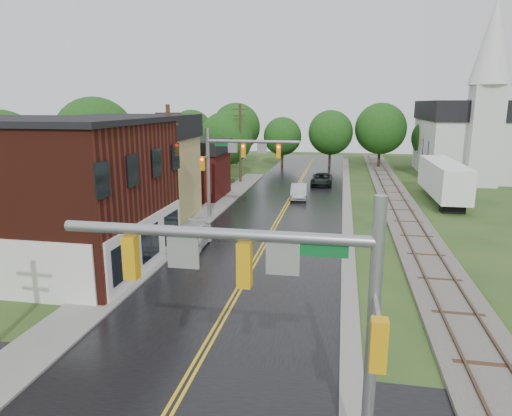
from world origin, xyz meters
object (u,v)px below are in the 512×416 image
(traffic_signal_far, at_px, (234,157))
(tree_left_a, at_px, (1,158))
(traffic_signal_near, at_px, (277,289))
(utility_pole_c, at_px, (240,142))
(tree_left_c, at_px, (169,146))
(pickup_white, at_px, (191,237))
(sedan_silver, at_px, (299,192))
(church, at_px, (468,130))
(suv_dark, at_px, (322,179))
(semi_trailer, at_px, (444,178))
(utility_pole_b, at_px, (170,168))
(tree_left_b, at_px, (96,140))
(brick_building, at_px, (30,192))
(tree_left_e, at_px, (227,140))

(traffic_signal_far, relative_size, tree_left_a, 0.85)
(traffic_signal_near, relative_size, utility_pole_c, 0.82)
(tree_left_a, height_order, tree_left_c, tree_left_a)
(traffic_signal_far, xyz_separation_m, pickup_white, (-1.01, -7.85, -4.26))
(sedan_silver, height_order, pickup_white, sedan_silver)
(church, relative_size, tree_left_c, 2.61)
(church, distance_m, utility_pole_c, 28.54)
(tree_left_c, height_order, suv_dark, tree_left_c)
(utility_pole_c, distance_m, semi_trailer, 22.23)
(traffic_signal_near, bearing_deg, church, 72.28)
(traffic_signal_far, relative_size, tree_left_c, 0.96)
(tree_left_a, bearing_deg, sedan_silver, 34.27)
(traffic_signal_near, height_order, tree_left_a, tree_left_a)
(utility_pole_c, height_order, pickup_white, utility_pole_c)
(traffic_signal_near, height_order, pickup_white, traffic_signal_near)
(traffic_signal_far, bearing_deg, semi_trailer, 29.60)
(utility_pole_b, xyz_separation_m, sedan_silver, (7.60, 13.97, -4.01))
(utility_pole_b, xyz_separation_m, suv_dark, (9.42, 21.85, -4.04))
(utility_pole_c, bearing_deg, tree_left_a, -120.55)
(sedan_silver, bearing_deg, utility_pole_c, 129.83)
(tree_left_b, distance_m, semi_trailer, 32.60)
(traffic_signal_near, xyz_separation_m, suv_dark, (-0.86, 41.85, -4.29))
(tree_left_a, xyz_separation_m, sedan_silver, (20.65, 14.07, -4.40))
(brick_building, bearing_deg, tree_left_c, 93.14)
(tree_left_b, height_order, sedan_silver, tree_left_b)
(utility_pole_b, distance_m, pickup_white, 5.44)
(church, distance_m, tree_left_b, 43.70)
(utility_pole_c, distance_m, sedan_silver, 11.76)
(tree_left_e, distance_m, sedan_silver, 14.44)
(brick_building, xyz_separation_m, tree_left_b, (-5.36, 16.90, 1.57))
(traffic_signal_near, xyz_separation_m, tree_left_a, (-23.32, 19.90, 0.15))
(utility_pole_c, relative_size, suv_dark, 1.85)
(semi_trailer, bearing_deg, tree_left_a, -156.04)
(tree_left_c, distance_m, suv_dark, 17.36)
(utility_pole_b, height_order, suv_dark, utility_pole_b)
(utility_pole_c, height_order, tree_left_a, utility_pole_c)
(church, distance_m, tree_left_a, 51.01)
(semi_trailer, bearing_deg, tree_left_c, 174.12)
(semi_trailer, bearing_deg, traffic_signal_far, -150.40)
(tree_left_c, distance_m, sedan_silver, 15.63)
(brick_building, relative_size, utility_pole_c, 1.59)
(utility_pole_c, relative_size, semi_trailer, 0.76)
(tree_left_a, bearing_deg, tree_left_e, 65.38)
(tree_left_b, xyz_separation_m, suv_dark, (20.46, 11.96, -5.04))
(semi_trailer, bearing_deg, utility_pole_c, 161.56)
(utility_pole_b, relative_size, sedan_silver, 2.07)
(tree_left_b, xyz_separation_m, tree_left_e, (9.00, 14.00, -0.90))
(traffic_signal_far, height_order, tree_left_e, tree_left_e)
(tree_left_c, relative_size, suv_dark, 1.57)
(brick_building, height_order, utility_pole_c, utility_pole_c)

